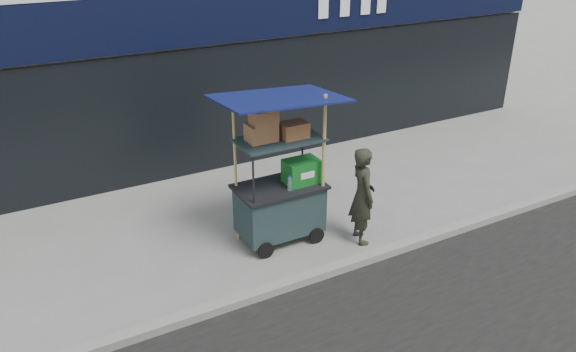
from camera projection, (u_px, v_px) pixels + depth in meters
ground at (329, 265)px, 8.07m from camera, size 80.00×80.00×0.00m
curb at (337, 268)px, 7.88m from camera, size 80.00×0.18×0.12m
vendor_cart at (281, 191)px, 8.37m from camera, size 1.75×1.24×2.37m
vendor_man at (362, 196)px, 8.36m from camera, size 0.49×0.63×1.53m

